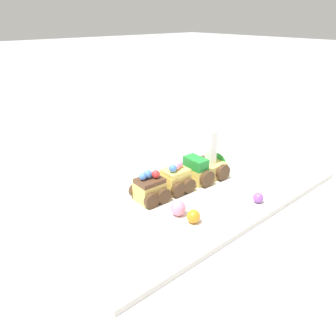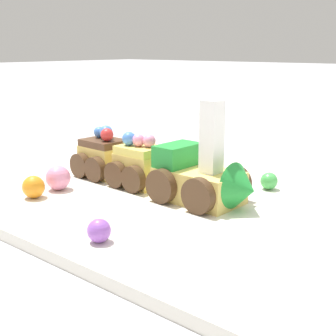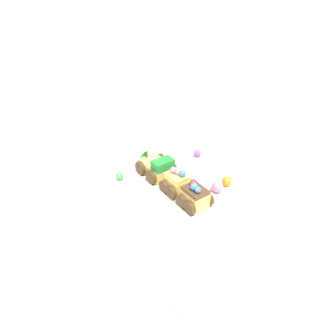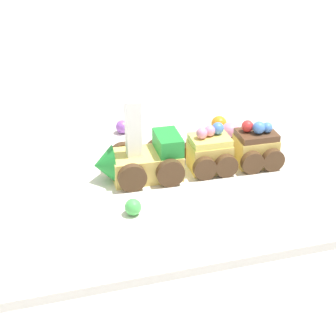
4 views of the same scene
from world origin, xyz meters
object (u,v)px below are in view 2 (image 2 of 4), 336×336
object	(u,v)px
cake_car_lemon	(141,166)
gumball_green	(269,181)
cake_car_chocolate	(104,157)
gumball_purple	(99,231)
gumball_orange	(34,187)
gumball_pink	(58,178)
cake_train_locomotive	(205,179)

from	to	relation	value
cake_car_lemon	gumball_green	bearing A→B (deg)	35.45
cake_car_chocolate	gumball_purple	world-z (taller)	cake_car_chocolate
cake_car_lemon	cake_car_chocolate	world-z (taller)	same
cake_car_lemon	gumball_orange	world-z (taller)	cake_car_lemon
cake_car_lemon	gumball_green	size ratio (longest dim) A/B	3.24
gumball_orange	gumball_pink	xyz separation A→B (m)	(-0.00, 0.04, 0.00)
cake_train_locomotive	cake_car_lemon	bearing A→B (deg)	-179.89
cake_car_chocolate	gumball_purple	bearing A→B (deg)	-41.73
gumball_pink	cake_car_lemon	bearing A→B (deg)	51.07
gumball_green	gumball_pink	world-z (taller)	gumball_pink
cake_train_locomotive	gumball_orange	world-z (taller)	cake_train_locomotive
cake_train_locomotive	gumball_purple	xyz separation A→B (m)	(-0.01, -0.15, -0.02)
cake_car_chocolate	gumball_green	size ratio (longest dim) A/B	3.24
cake_train_locomotive	gumball_orange	distance (m)	0.19
cake_car_chocolate	gumball_pink	xyz separation A→B (m)	(0.01, -0.08, -0.01)
cake_car_chocolate	gumball_orange	xyz separation A→B (m)	(0.01, -0.12, -0.01)
gumball_pink	cake_train_locomotive	bearing A→B (deg)	24.69
cake_car_lemon	gumball_green	distance (m)	0.16
gumball_green	cake_car_chocolate	bearing A→B (deg)	-157.22
gumball_green	gumball_pink	bearing A→B (deg)	-139.67
cake_train_locomotive	gumball_purple	bearing A→B (deg)	-90.62
cake_train_locomotive	gumball_pink	world-z (taller)	cake_train_locomotive
cake_train_locomotive	gumball_orange	xyz separation A→B (m)	(-0.16, -0.11, -0.01)
gumball_orange	gumball_purple	size ratio (longest dim) A/B	1.21
gumball_orange	gumball_green	distance (m)	0.28
gumball_orange	cake_car_lemon	bearing A→B (deg)	63.03
gumball_orange	gumball_purple	world-z (taller)	gumball_orange
gumball_orange	cake_car_chocolate	bearing A→B (deg)	95.11
cake_car_lemon	gumball_green	xyz separation A→B (m)	(0.13, 0.09, -0.01)
cake_train_locomotive	gumball_pink	distance (m)	0.18
cake_train_locomotive	cake_car_lemon	xyz separation A→B (m)	(-0.10, 0.00, -0.00)
cake_car_chocolate	gumball_green	world-z (taller)	cake_car_chocolate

